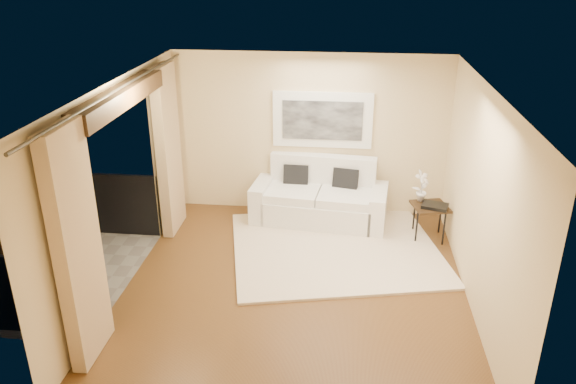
# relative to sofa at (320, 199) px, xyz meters

# --- Properties ---
(floor) EXTENTS (5.00, 5.00, 0.00)m
(floor) POSITION_rel_sofa_xyz_m (-0.21, -2.10, -0.37)
(floor) COLOR brown
(floor) RESTS_ON ground
(room_shell) EXTENTS (5.00, 6.40, 5.00)m
(room_shell) POSITION_rel_sofa_xyz_m (-2.34, -2.10, 2.15)
(room_shell) COLOR white
(room_shell) RESTS_ON ground
(balcony) EXTENTS (1.81, 2.60, 1.17)m
(balcony) POSITION_rel_sofa_xyz_m (-3.52, -2.10, -0.19)
(balcony) COLOR #605B56
(balcony) RESTS_ON ground
(curtains) EXTENTS (0.16, 4.80, 2.64)m
(curtains) POSITION_rel_sofa_xyz_m (-2.32, -2.10, 0.97)
(curtains) COLOR tan
(curtains) RESTS_ON ground
(artwork) EXTENTS (1.62, 0.07, 0.92)m
(artwork) POSITION_rel_sofa_xyz_m (-0.01, 0.37, 1.25)
(artwork) COLOR white
(artwork) RESTS_ON room_shell
(rug) EXTENTS (3.53, 3.23, 0.04)m
(rug) POSITION_rel_sofa_xyz_m (0.29, -1.00, -0.35)
(rug) COLOR beige
(rug) RESTS_ON floor
(sofa) EXTENTS (2.26, 1.15, 1.04)m
(sofa) POSITION_rel_sofa_xyz_m (0.00, 0.00, 0.00)
(sofa) COLOR white
(sofa) RESTS_ON floor
(side_table) EXTENTS (0.62, 0.62, 0.56)m
(side_table) POSITION_rel_sofa_xyz_m (1.72, -0.47, 0.13)
(side_table) COLOR #322010
(side_table) RESTS_ON floor
(tray) EXTENTS (0.45, 0.38, 0.05)m
(tray) POSITION_rel_sofa_xyz_m (1.78, -0.53, 0.21)
(tray) COLOR black
(tray) RESTS_ON side_table
(orchid) EXTENTS (0.32, 0.31, 0.51)m
(orchid) POSITION_rel_sofa_xyz_m (1.58, -0.31, 0.44)
(orchid) COLOR white
(orchid) RESTS_ON side_table
(bistro_table) EXTENTS (0.87, 0.87, 0.81)m
(bistro_table) POSITION_rel_sofa_xyz_m (-3.41, -2.04, 0.36)
(bistro_table) COLOR #322010
(bistro_table) RESTS_ON balcony
(balcony_chair_far) EXTENTS (0.48, 0.48, 0.94)m
(balcony_chair_far) POSITION_rel_sofa_xyz_m (-3.59, -1.70, 0.17)
(balcony_chair_far) COLOR #322010
(balcony_chair_far) RESTS_ON balcony
(balcony_chair_near) EXTENTS (0.50, 0.51, 0.97)m
(balcony_chair_near) POSITION_rel_sofa_xyz_m (-3.62, -3.00, 0.19)
(balcony_chair_near) COLOR #322010
(balcony_chair_near) RESTS_ON balcony
(ice_bucket) EXTENTS (0.18, 0.18, 0.20)m
(ice_bucket) POSITION_rel_sofa_xyz_m (-3.52, -1.89, 0.54)
(ice_bucket) COLOR white
(ice_bucket) RESTS_ON bistro_table
(candle) EXTENTS (0.06, 0.06, 0.07)m
(candle) POSITION_rel_sofa_xyz_m (-3.34, -1.92, 0.48)
(candle) COLOR red
(candle) RESTS_ON bistro_table
(vase) EXTENTS (0.04, 0.04, 0.18)m
(vase) POSITION_rel_sofa_xyz_m (-3.47, -2.19, 0.53)
(vase) COLOR white
(vase) RESTS_ON bistro_table
(glass_a) EXTENTS (0.06, 0.06, 0.12)m
(glass_a) POSITION_rel_sofa_xyz_m (-3.24, -2.11, 0.50)
(glass_a) COLOR silver
(glass_a) RESTS_ON bistro_table
(glass_b) EXTENTS (0.06, 0.06, 0.12)m
(glass_b) POSITION_rel_sofa_xyz_m (-3.28, -2.03, 0.50)
(glass_b) COLOR silver
(glass_b) RESTS_ON bistro_table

